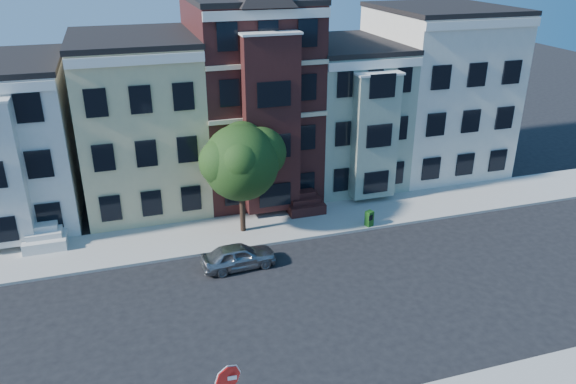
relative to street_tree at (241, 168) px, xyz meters
name	(u,v)px	position (x,y,z in m)	size (l,w,h in m)	color
ground	(330,303)	(2.21, -7.90, -3.98)	(120.00, 120.00, 0.00)	black
far_sidewalk	(280,225)	(2.21, 0.10, -3.91)	(60.00, 4.00, 0.15)	#9E9B93
house_yellow	(140,123)	(-4.79, 6.60, 1.02)	(7.00, 9.00, 10.00)	#D3C089
house_brown	(250,99)	(2.21, 6.60, 2.02)	(7.00, 9.00, 12.00)	#371514
house_green	(343,113)	(8.71, 6.60, 0.52)	(6.00, 9.00, 9.00)	#909E89
house_cream	(435,91)	(15.71, 6.60, 1.52)	(8.00, 9.00, 11.00)	silver
street_tree	(241,168)	(0.00, 0.00, 0.00)	(6.59, 6.59, 7.66)	#254917
parked_car	(239,256)	(-1.07, -3.59, -3.34)	(1.52, 3.78, 1.29)	gray
newspaper_box	(369,218)	(7.08, -1.60, -3.38)	(0.41, 0.36, 0.91)	#1E581A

